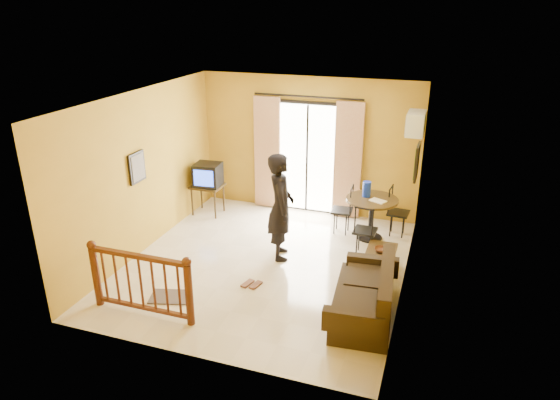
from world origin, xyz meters
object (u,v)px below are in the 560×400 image
(coffee_table, at_px, (380,259))
(sofa, at_px, (367,298))
(television, at_px, (208,175))
(dining_table, at_px, (372,207))
(standing_person, at_px, (281,207))

(coffee_table, distance_m, sofa, 1.28)
(television, bearing_deg, dining_table, -6.33)
(television, distance_m, dining_table, 3.37)
(television, xyz_separation_m, sofa, (3.72, -2.61, -0.55))
(standing_person, bearing_deg, dining_table, -69.64)
(dining_table, relative_size, standing_person, 0.51)
(television, distance_m, sofa, 4.58)
(television, relative_size, dining_table, 0.58)
(sofa, height_order, standing_person, standing_person)
(dining_table, height_order, coffee_table, dining_table)
(television, height_order, dining_table, television)
(coffee_table, height_order, standing_person, standing_person)
(television, relative_size, sofa, 0.32)
(coffee_table, relative_size, standing_person, 0.45)
(sofa, relative_size, standing_person, 0.94)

